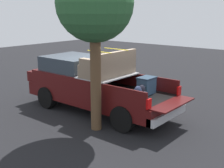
{
  "coord_description": "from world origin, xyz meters",
  "views": [
    {
      "loc": [
        -6.71,
        7.41,
        3.49
      ],
      "look_at": [
        -0.6,
        0.0,
        1.1
      ],
      "focal_mm": 47.36,
      "sensor_mm": 36.0,
      "label": 1
    }
  ],
  "objects": [
    {
      "name": "pickup_truck",
      "position": [
        0.36,
        -0.0,
        0.96
      ],
      "size": [
        6.05,
        2.06,
        2.23
      ],
      "color": "#470F0F",
      "rests_on": "ground_plane"
    },
    {
      "name": "ground_plane",
      "position": [
        0.0,
        0.0,
        0.0
      ],
      "size": [
        40.0,
        40.0,
        0.0
      ],
      "primitive_type": "plane",
      "color": "black"
    },
    {
      "name": "tree_background",
      "position": [
        -1.01,
        1.24,
        3.63
      ],
      "size": [
        2.18,
        2.18,
        4.78
      ],
      "color": "brown",
      "rests_on": "ground_plane"
    }
  ]
}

